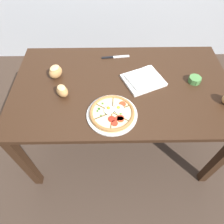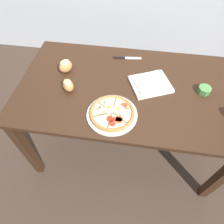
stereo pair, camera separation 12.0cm
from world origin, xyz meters
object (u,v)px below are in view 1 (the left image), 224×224
pizza (112,113)px  ramekin_bowl (195,80)px  dining_table (122,94)px  bread_piece_mid (55,72)px  bread_piece_near (62,91)px  napkin_folded (143,80)px  knife_main (115,57)px

pizza → ramekin_bowl: pizza is taller
dining_table → pizza: bearing=-106.1°
pizza → ramekin_bowl: size_ratio=3.58×
ramekin_bowl → bread_piece_mid: 0.98m
pizza → bread_piece_near: bearing=152.2°
ramekin_bowl → napkin_folded: (-0.36, 0.01, -0.01)m
dining_table → ramekin_bowl: ramekin_bowl is taller
bread_piece_mid → knife_main: size_ratio=0.59×
bread_piece_near → knife_main: bearing=48.2°
pizza → ramekin_bowl: (0.58, 0.28, 0.00)m
pizza → dining_table: bearing=73.9°
knife_main → bread_piece_mid: bearing=-159.2°
knife_main → napkin_folded: bearing=-61.1°
ramekin_bowl → bread_piece_mid: size_ratio=0.68×
dining_table → napkin_folded: 0.19m
pizza → ramekin_bowl: 0.65m
napkin_folded → knife_main: bearing=125.1°
knife_main → pizza: bearing=-99.5°
bread_piece_mid → knife_main: bread_piece_mid is taller
pizza → bread_piece_near: 0.37m
bread_piece_near → knife_main: (0.36, 0.40, -0.04)m
ramekin_bowl → knife_main: size_ratio=0.40×
napkin_folded → knife_main: 0.33m
dining_table → napkin_folded: size_ratio=4.70×
pizza → knife_main: pizza is taller
bread_piece_near → napkin_folded: bearing=12.9°
bread_piece_mid → knife_main: (0.43, 0.22, -0.04)m
dining_table → bread_piece_mid: bread_piece_mid is taller
dining_table → bread_piece_near: (-0.40, -0.09, 0.14)m
bread_piece_near → bread_piece_mid: (-0.07, 0.18, 0.01)m
dining_table → knife_main: knife_main is taller
bread_piece_near → ramekin_bowl: bearing=7.1°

